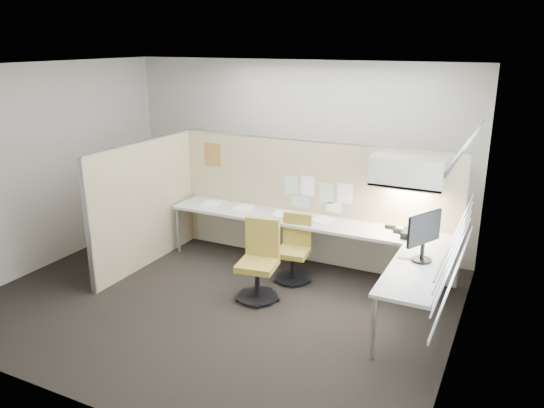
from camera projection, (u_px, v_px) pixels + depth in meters
The scene contains 26 objects.
floor at pixel (221, 298), 6.60m from camera, with size 5.50×4.50×0.01m, color black.
ceiling at pixel (213, 66), 5.76m from camera, with size 5.50×4.50×0.01m, color white.
wall_back at pixel (295, 154), 8.11m from camera, with size 5.50×0.02×2.80m, color beige.
wall_front at pixel (69, 258), 4.25m from camera, with size 5.50×0.02×2.80m, color beige.
wall_left at pixel (48, 166), 7.34m from camera, with size 0.02×4.50×2.80m, color beige.
wall_right at pixel (464, 225), 5.02m from camera, with size 0.02×4.50×2.80m, color beige.
window_pane at pixel (463, 209), 4.99m from camera, with size 0.01×2.80×1.30m, color #A7B2C2.
partition_back at pixel (311, 203), 7.48m from camera, with size 4.10×0.06×1.75m, color tan.
partition_left at pixel (146, 204), 7.40m from camera, with size 0.06×2.20×1.75m, color tan.
desk at pixel (324, 236), 6.99m from camera, with size 4.00×2.07×0.73m.
overhead_bin at pixel (408, 172), 6.54m from camera, with size 0.90×0.36×0.38m, color beige.
task_light_strip at pixel (406, 189), 6.60m from camera, with size 0.60×0.06×0.02m, color #FFEABF.
pinned_papers at pixel (316, 193), 7.37m from camera, with size 1.01×0.00×0.47m.
poster at pixel (213, 155), 7.96m from camera, with size 0.28×0.00×0.35m, color orange.
chair_left at pixel (294, 250), 7.01m from camera, with size 0.46×0.47×0.87m.
chair_right at pixel (259, 263), 6.50m from camera, with size 0.52×0.54×0.97m.
monitor at pixel (424, 234), 5.77m from camera, with size 0.27×0.49×0.56m.
phone at pixel (410, 234), 6.52m from camera, with size 0.22×0.21×0.12m.
stapler at pixel (390, 227), 6.85m from camera, with size 0.14×0.04×0.05m, color black.
tape_dispenser at pixel (398, 231), 6.70m from camera, with size 0.10×0.06×0.06m, color black.
coat_hook at pixel (110, 174), 6.80m from camera, with size 0.18×0.43×1.31m.
paper_stack_0 at pixel (211, 204), 7.85m from camera, with size 0.23×0.30×0.03m, color white.
paper_stack_1 at pixel (243, 208), 7.67m from camera, with size 0.23×0.30×0.02m, color white.
paper_stack_2 at pixel (282, 215), 7.33m from camera, with size 0.23×0.30×0.05m, color white.
paper_stack_3 at pixel (321, 220), 7.18m from camera, with size 0.23×0.30×0.02m, color white.
paper_stack_4 at pixel (409, 254), 6.04m from camera, with size 0.23×0.30×0.02m, color white.
Camera 1 is at (3.20, -5.06, 3.08)m, focal length 35.00 mm.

